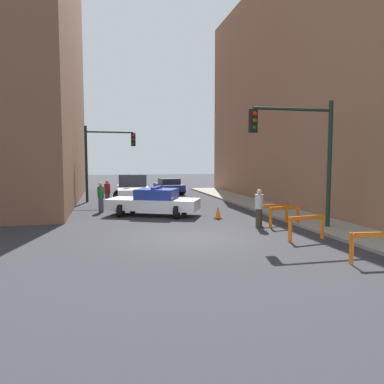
{
  "coord_description": "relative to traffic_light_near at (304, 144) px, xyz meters",
  "views": [
    {
      "loc": [
        -3.17,
        -13.63,
        2.92
      ],
      "look_at": [
        1.28,
        5.5,
        1.21
      ],
      "focal_mm": 35.0,
      "sensor_mm": 36.0,
      "label": 1
    }
  ],
  "objects": [
    {
      "name": "pedestrian_corner",
      "position": [
        -7.78,
        9.79,
        -2.67
      ],
      "size": [
        0.37,
        0.37,
        1.66
      ],
      "rotation": [
        0.0,
        0.0,
        3.11
      ],
      "color": "#474C66",
      "rests_on": "ground_plane"
    },
    {
      "name": "sidewalk_right",
      "position": [
        1.47,
        -0.19,
        -3.47
      ],
      "size": [
        2.4,
        44.0,
        0.12
      ],
      "color": "gray",
      "rests_on": "ground_plane"
    },
    {
      "name": "barrier_front",
      "position": [
        -0.54,
        -4.96,
        -2.91
      ],
      "size": [
        1.6,
        0.32,
        0.9
      ],
      "rotation": [
        0.0,
        0.0,
        -0.11
      ],
      "color": "orange",
      "rests_on": "ground_plane"
    },
    {
      "name": "traffic_light_near",
      "position": [
        0.0,
        0.0,
        0.0
      ],
      "size": [
        3.64,
        0.35,
        5.2
      ],
      "color": "black",
      "rests_on": "sidewalk_right"
    },
    {
      "name": "barrier_mid",
      "position": [
        -0.84,
        -1.76,
        -2.91
      ],
      "size": [
        1.59,
        0.4,
        0.9
      ],
      "rotation": [
        0.0,
        0.0,
        0.16
      ],
      "color": "orange",
      "rests_on": "ground_plane"
    },
    {
      "name": "barrier_back",
      "position": [
        -0.34,
        0.92,
        -2.91
      ],
      "size": [
        1.58,
        0.42,
        0.9
      ],
      "rotation": [
        0.0,
        0.0,
        0.18
      ],
      "color": "orange",
      "rests_on": "ground_plane"
    },
    {
      "name": "barrier_corner",
      "position": [
        -0.47,
        1.71,
        -2.91
      ],
      "size": [
        1.58,
        0.42,
        0.9
      ],
      "rotation": [
        0.0,
        0.0,
        0.18
      ],
      "color": "orange",
      "rests_on": "ground_plane"
    },
    {
      "name": "white_truck",
      "position": [
        -6.1,
        11.4,
        -2.62
      ],
      "size": [
        2.74,
        5.45,
        1.9
      ],
      "rotation": [
        0.0,
        0.0,
        -0.03
      ],
      "color": "silver",
      "rests_on": "ground_plane"
    },
    {
      "name": "pedestrian_crossing",
      "position": [
        -8.15,
        7.39,
        -2.67
      ],
      "size": [
        0.49,
        0.49,
        1.66
      ],
      "rotation": [
        0.0,
        0.0,
        2.08
      ],
      "color": "#474C66",
      "rests_on": "ground_plane"
    },
    {
      "name": "traffic_light_far",
      "position": [
        -8.03,
        12.72,
        -0.13
      ],
      "size": [
        3.44,
        0.35,
        5.2
      ],
      "color": "black",
      "rests_on": "ground_plane"
    },
    {
      "name": "police_car",
      "position": [
        -5.44,
        5.49,
        -2.81
      ],
      "size": [
        5.04,
        3.64,
        1.52
      ],
      "rotation": [
        0.0,
        0.0,
        1.14
      ],
      "color": "white",
      "rests_on": "ground_plane"
    },
    {
      "name": "pedestrian_sidewalk",
      "position": [
        -1.51,
        0.97,
        -2.67
      ],
      "size": [
        0.41,
        0.41,
        1.66
      ],
      "rotation": [
        0.0,
        0.0,
        4.86
      ],
      "color": "#382D23",
      "rests_on": "ground_plane"
    },
    {
      "name": "traffic_cone",
      "position": [
        -2.5,
        3.7,
        -3.21
      ],
      "size": [
        0.36,
        0.36,
        0.66
      ],
      "color": "black",
      "rests_on": "ground_plane"
    },
    {
      "name": "parked_car_near",
      "position": [
        -2.59,
        17.77,
        -2.86
      ],
      "size": [
        2.48,
        4.42,
        1.31
      ],
      "rotation": [
        0.0,
        0.0,
        0.07
      ],
      "color": "navy",
      "rests_on": "ground_plane"
    },
    {
      "name": "ground_plane",
      "position": [
        -4.73,
        -0.19,
        -3.53
      ],
      "size": [
        120.0,
        120.0,
        0.0
      ],
      "primitive_type": "plane",
      "color": "#2D2D33"
    },
    {
      "name": "building_right",
      "position": [
        8.67,
        7.81,
        4.11
      ],
      "size": [
        12.0,
        28.0,
        15.28
      ],
      "color": "#93664C",
      "rests_on": "ground_plane"
    }
  ]
}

